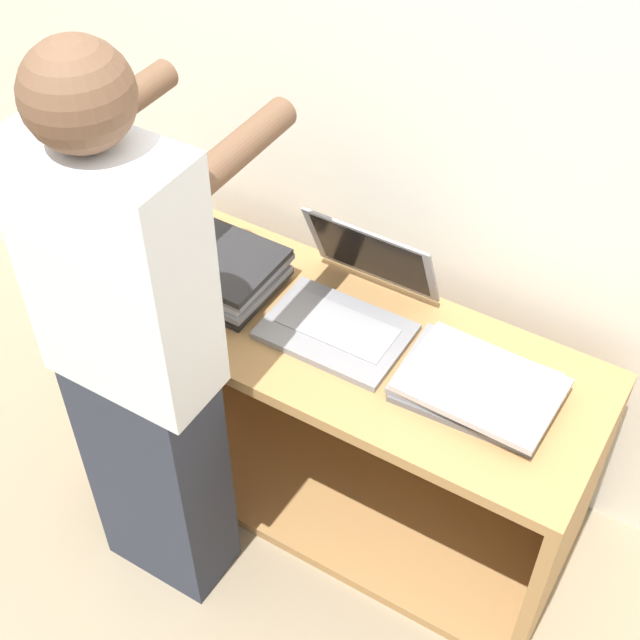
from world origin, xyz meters
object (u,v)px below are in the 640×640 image
Objects in this scene: laptop_stack_left at (211,266)px; laptop_open at (348,306)px; person at (137,362)px; laptop_stack_right at (478,386)px.

laptop_open is at bearing 8.57° from laptop_stack_left.
laptop_open is at bearing 59.48° from person.
laptop_open reaches higher than laptop_stack_left.
laptop_stack_left is at bearing 104.23° from person.
laptop_stack_left reaches higher than laptop_stack_right.
laptop_stack_right is 0.24× the size of person.
laptop_open is 0.41m from laptop_stack_right.
laptop_open is 0.95× the size of laptop_stack_left.
person is at bearing -75.77° from laptop_stack_left.
laptop_stack_right is 0.82m from person.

